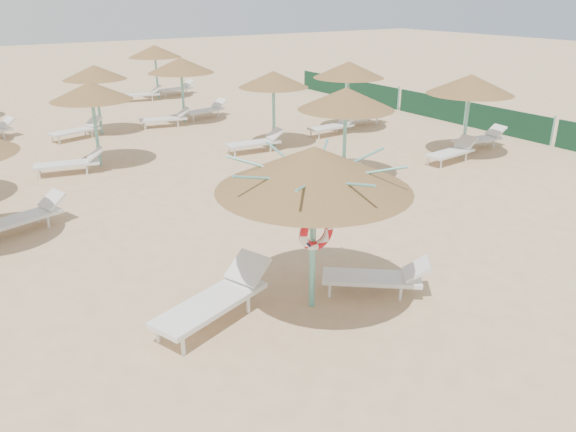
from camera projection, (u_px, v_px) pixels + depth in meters
ground at (293, 299)px, 10.23m from camera, size 120.00×120.00×0.00m
main_palapa at (314, 169)px, 9.09m from camera, size 3.26×3.26×2.92m
lounger_main_a at (217, 298)px, 9.47m from camera, size 2.43×1.46×0.85m
lounger_main_b at (379, 277)px, 10.33m from camera, size 1.88×1.66×0.71m
palapa_field at (157, 82)px, 19.51m from camera, size 19.94×19.26×2.72m
windbreak_fence at (432, 106)px, 24.88m from camera, size 0.08×19.84×1.10m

